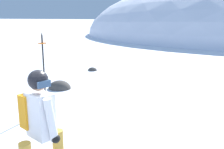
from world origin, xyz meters
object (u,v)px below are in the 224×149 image
(rock_dark, at_px, (60,88))
(snowboarder_main, at_px, (40,130))
(piste_marker_near, at_px, (44,67))
(rock_mid, at_px, (92,71))

(rock_dark, bearing_deg, snowboarder_main, -62.69)
(piste_marker_near, relative_size, rock_dark, 2.60)
(snowboarder_main, xyz_separation_m, rock_dark, (-2.39, 4.62, -0.92))
(piste_marker_near, xyz_separation_m, rock_mid, (-0.76, 4.86, -1.12))
(piste_marker_near, distance_m, rock_dark, 2.31)
(piste_marker_near, height_order, rock_mid, piste_marker_near)
(rock_dark, height_order, rock_mid, rock_dark)
(snowboarder_main, relative_size, rock_mid, 4.25)
(piste_marker_near, relative_size, rock_mid, 4.88)
(snowboarder_main, distance_m, piste_marker_near, 3.22)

